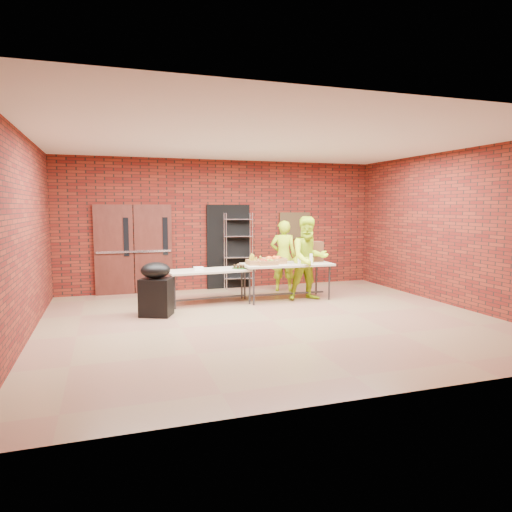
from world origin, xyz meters
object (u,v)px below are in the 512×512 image
(table_right, at_px, (287,266))
(volunteer_man, at_px, (309,258))
(table_left, at_px, (210,273))
(covered_grill, at_px, (156,289))
(wire_rack, at_px, (238,251))
(coffee_dispenser, at_px, (314,251))
(volunteer_woman, at_px, (283,256))

(table_right, height_order, volunteer_man, volunteer_man)
(table_left, bearing_deg, covered_grill, -152.70)
(wire_rack, relative_size, table_right, 0.95)
(table_left, relative_size, table_right, 0.92)
(table_left, bearing_deg, wire_rack, 51.03)
(coffee_dispenser, relative_size, volunteer_man, 0.25)
(coffee_dispenser, bearing_deg, table_left, -178.59)
(covered_grill, height_order, volunteer_woman, volunteer_woman)
(covered_grill, bearing_deg, coffee_dispenser, 36.16)
(wire_rack, height_order, coffee_dispenser, wire_rack)
(volunteer_woman, bearing_deg, covered_grill, 47.24)
(table_right, relative_size, volunteer_man, 1.08)
(volunteer_woman, bearing_deg, table_right, 93.21)
(volunteer_woman, distance_m, volunteer_man, 1.16)
(table_left, height_order, coffee_dispenser, coffee_dispenser)
(table_right, bearing_deg, volunteer_woman, 74.71)
(table_right, distance_m, coffee_dispenser, 0.80)
(wire_rack, height_order, table_left, wire_rack)
(wire_rack, xyz_separation_m, covered_grill, (-2.27, -2.31, -0.44))
(coffee_dispenser, height_order, covered_grill, coffee_dispenser)
(table_right, bearing_deg, covered_grill, -165.83)
(volunteer_man, bearing_deg, wire_rack, 123.24)
(coffee_dispenser, distance_m, volunteer_woman, 0.94)
(covered_grill, xyz_separation_m, volunteer_man, (3.35, 0.48, 0.41))
(table_right, distance_m, volunteer_man, 0.51)
(volunteer_man, bearing_deg, table_left, 175.67)
(table_left, height_order, volunteer_woman, volunteer_woman)
(table_right, height_order, coffee_dispenser, coffee_dispenser)
(table_left, bearing_deg, volunteer_woman, 19.29)
(coffee_dispenser, height_order, volunteer_man, volunteer_man)
(table_right, relative_size, coffee_dispenser, 4.40)
(wire_rack, bearing_deg, table_right, -56.38)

